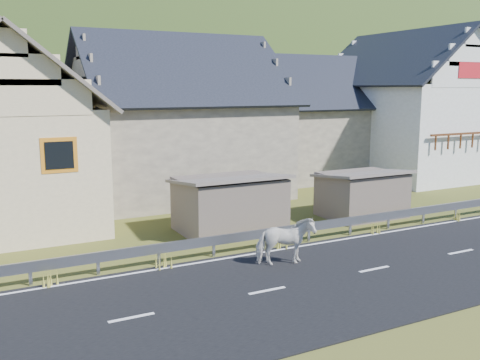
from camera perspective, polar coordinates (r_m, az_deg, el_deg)
ground at (r=18.02m, az=14.10°, el=-9.34°), size 160.00×160.00×0.00m
road at (r=18.01m, az=14.11°, el=-9.27°), size 60.00×7.00×0.04m
lane_markings at (r=18.00m, az=14.11°, el=-9.20°), size 60.00×6.60×0.01m
guardrail at (r=20.62m, az=7.38°, el=-5.04°), size 28.10×0.09×0.75m
shed_left at (r=21.86m, az=-1.15°, el=-2.65°), size 4.30×3.30×2.40m
shed_right at (r=25.00m, az=12.86°, el=-1.54°), size 3.80×2.90×2.20m
house_cream at (r=24.72m, az=-24.17°, el=5.58°), size 7.80×9.80×8.30m
house_stone_a at (r=29.57m, az=-6.79°, el=7.46°), size 10.80×9.80×8.90m
house_stone_b at (r=36.04m, az=7.21°, el=7.24°), size 9.80×8.80×8.10m
house_white at (r=37.54m, az=17.54°, el=8.22°), size 8.80×10.80×9.70m
mountain at (r=195.06m, az=-22.35°, el=1.49°), size 440.00×280.00×260.00m
horse at (r=17.75m, az=4.83°, el=-6.53°), size 1.29×2.04×1.59m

